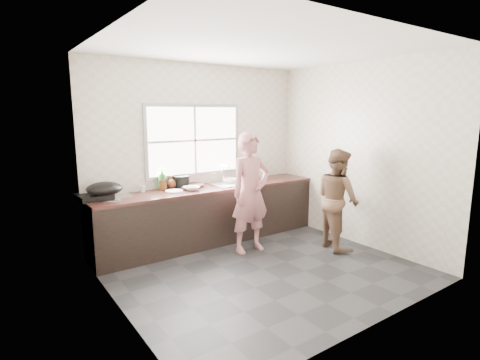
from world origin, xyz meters
TOP-DOWN VIEW (x-y plane):
  - floor at (0.00, 0.00)m, footprint 3.60×3.20m
  - ceiling at (0.00, 0.00)m, footprint 3.60×3.20m
  - wall_back at (0.00, 1.60)m, footprint 3.60×0.01m
  - wall_left at (-1.80, 0.00)m, footprint 0.01×3.20m
  - wall_right at (1.80, 0.00)m, footprint 0.01×3.20m
  - wall_front at (0.00, -1.60)m, footprint 3.60×0.01m
  - cabinet at (0.00, 1.29)m, footprint 3.60×0.62m
  - countertop at (0.00, 1.29)m, footprint 3.60×0.64m
  - sink at (0.35, 1.29)m, footprint 0.55×0.45m
  - faucet at (0.35, 1.49)m, footprint 0.02×0.02m
  - window_frame at (-0.10, 1.59)m, footprint 1.60×0.05m
  - window_glazing at (-0.10, 1.57)m, footprint 1.50×0.01m
  - woman at (0.27, 0.63)m, footprint 0.59×0.39m
  - person_side at (1.39, 0.01)m, footprint 0.74×0.84m
  - cutting_board at (-0.24, 1.46)m, footprint 0.50×0.50m
  - cleaver at (-0.36, 1.33)m, footprint 0.21×0.19m
  - bowl_mince at (-0.35, 1.23)m, footprint 0.26×0.26m
  - bowl_crabs at (0.43, 1.39)m, footprint 0.24×0.24m
  - bowl_held at (0.54, 1.08)m, footprint 0.25×0.25m
  - black_pot at (-0.37, 1.52)m, footprint 0.29×0.29m
  - plate_food at (-0.61, 1.28)m, footprint 0.29×0.29m
  - bottle_green at (-0.68, 1.51)m, footprint 0.14×0.14m
  - bottle_brown_tall at (-0.68, 1.48)m, footprint 0.12×0.12m
  - bottle_brown_short at (-0.53, 1.52)m, footprint 0.18×0.18m
  - glass_jar at (-0.97, 1.52)m, footprint 0.07×0.07m
  - burner at (-1.65, 1.50)m, footprint 0.45×0.45m
  - wok at (-1.55, 1.34)m, footprint 0.51×0.51m
  - dish_rack at (0.93, 1.52)m, footprint 0.46×0.39m
  - pot_lid_left at (-1.48, 1.28)m, footprint 0.27×0.27m
  - pot_lid_right at (-1.29, 1.42)m, footprint 0.28×0.28m

SIDE VIEW (x-z plane):
  - floor at x=0.00m, z-range -0.01..0.00m
  - cabinet at x=0.00m, z-range 0.00..0.82m
  - person_side at x=1.39m, z-range 0.00..1.47m
  - woman at x=0.27m, z-range 0.00..1.59m
  - countertop at x=0.00m, z-range 0.82..0.86m
  - sink at x=0.35m, z-range 0.85..0.88m
  - pot_lid_left at x=-1.48m, z-range 0.86..0.87m
  - pot_lid_right at x=-1.29m, z-range 0.86..0.87m
  - plate_food at x=-0.61m, z-range 0.86..0.88m
  - cutting_board at x=-0.24m, z-range 0.86..0.90m
  - bowl_mince at x=-0.35m, z-range 0.86..0.92m
  - bowl_crabs at x=0.43m, z-range 0.86..0.92m
  - burner at x=-1.65m, z-range 0.86..0.92m
  - bowl_held at x=0.54m, z-range 0.86..0.92m
  - cleaver at x=-0.36m, z-range 0.90..0.91m
  - glass_jar at x=-0.97m, z-range 0.86..0.95m
  - black_pot at x=-0.37m, z-range 0.86..1.04m
  - bottle_brown_short at x=-0.53m, z-range 0.86..1.04m
  - bottle_brown_tall at x=-0.68m, z-range 0.86..1.06m
  - wok at x=-1.55m, z-range 0.92..1.09m
  - dish_rack at x=0.93m, z-range 0.86..1.16m
  - faucet at x=0.35m, z-range 0.86..1.16m
  - bottle_green at x=-0.68m, z-range 0.86..1.18m
  - wall_back at x=0.00m, z-range 0.00..2.70m
  - wall_left at x=-1.80m, z-range 0.00..2.70m
  - wall_right at x=1.80m, z-range 0.00..2.70m
  - wall_front at x=0.00m, z-range 0.00..2.70m
  - window_glazing at x=-0.10m, z-range 1.05..2.05m
  - window_frame at x=-0.10m, z-range 1.00..2.10m
  - ceiling at x=0.00m, z-range 2.70..2.71m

